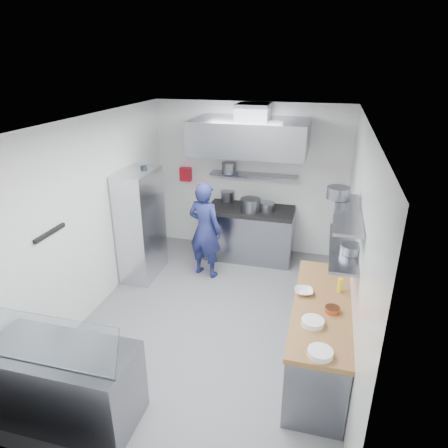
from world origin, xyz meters
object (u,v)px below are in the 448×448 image
(chef, at_px, (205,230))
(display_case, at_px, (64,384))
(gas_range, at_px, (250,234))
(wire_rack, at_px, (141,225))

(chef, bearing_deg, display_case, 95.96)
(gas_range, relative_size, chef, 0.96)
(chef, distance_m, display_case, 3.30)
(gas_range, bearing_deg, wire_rack, -145.29)
(chef, distance_m, wire_rack, 1.07)
(wire_rack, bearing_deg, chef, 14.36)
(chef, relative_size, wire_rack, 0.90)
(chef, height_order, wire_rack, wire_rack)
(gas_range, height_order, display_case, gas_range)
(gas_range, relative_size, wire_rack, 0.86)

